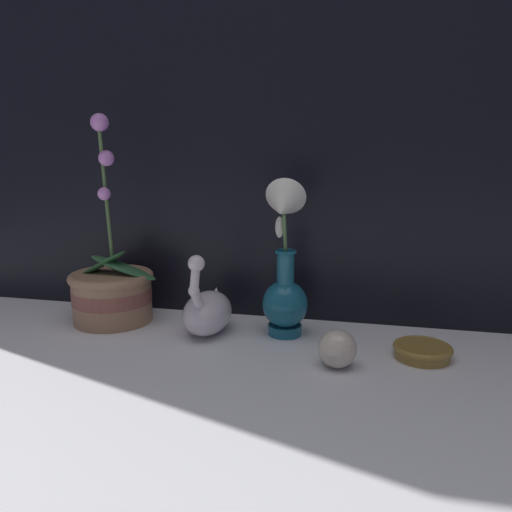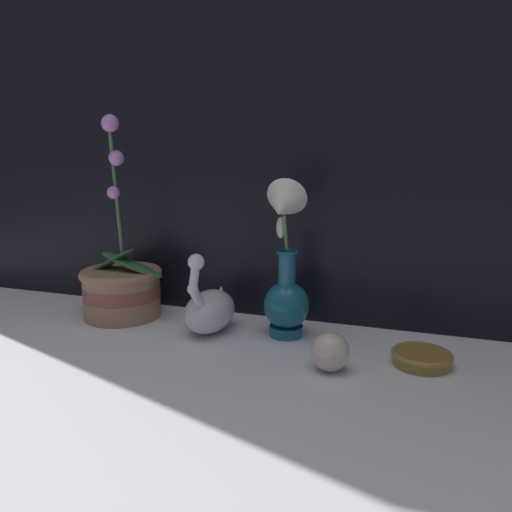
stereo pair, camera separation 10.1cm
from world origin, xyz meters
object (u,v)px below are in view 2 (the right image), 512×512
orchid_potted_plant (122,286)px  amber_dish (422,357)px  blue_vase (285,276)px  swan_figurine (210,308)px  glass_sphere (330,352)px

orchid_potted_plant → amber_dish: 0.68m
blue_vase → amber_dish: 0.30m
swan_figurine → amber_dish: (0.44, -0.04, -0.04)m
swan_figurine → glass_sphere: swan_figurine is taller
blue_vase → glass_sphere: bearing=-47.7°
swan_figurine → blue_vase: size_ratio=0.55×
swan_figurine → amber_dish: swan_figurine is taller
blue_vase → swan_figurine: bearing=-174.4°
swan_figurine → glass_sphere: 0.31m
blue_vase → amber_dish: bearing=-11.5°
amber_dish → blue_vase: bearing=168.5°
swan_figurine → blue_vase: bearing=5.6°
orchid_potted_plant → glass_sphere: orchid_potted_plant is taller
orchid_potted_plant → blue_vase: orchid_potted_plant is taller
orchid_potted_plant → blue_vase: bearing=-1.4°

